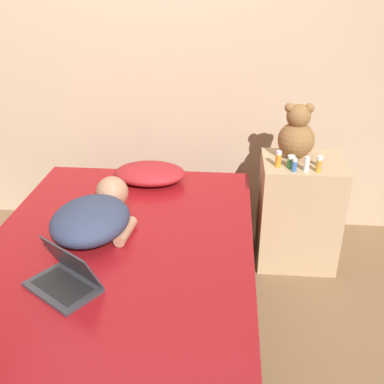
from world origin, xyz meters
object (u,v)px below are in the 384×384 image
(teddy_bear, at_px, (297,134))
(pillow, at_px, (150,173))
(bottle_pink, at_px, (320,162))
(bottle_blue, at_px, (294,165))
(laptop, at_px, (66,278))
(person_lying, at_px, (95,215))
(bottle_green, at_px, (291,162))
(bottle_orange, at_px, (278,159))
(bottle_white, at_px, (307,164))
(bottle_amber, at_px, (319,165))

(teddy_bear, bearing_deg, pillow, -177.18)
(bottle_pink, distance_m, bottle_blue, 0.18)
(laptop, distance_m, bottle_blue, 1.41)
(person_lying, distance_m, bottle_green, 1.17)
(teddy_bear, distance_m, bottle_green, 0.21)
(bottle_orange, bearing_deg, laptop, -134.98)
(bottle_blue, distance_m, bottle_orange, 0.11)
(laptop, bearing_deg, teddy_bear, 80.35)
(bottle_pink, bearing_deg, person_lying, -157.00)
(bottle_green, relative_size, bottle_white, 0.85)
(person_lying, xyz_separation_m, laptop, (0.00, -0.47, -0.04))
(teddy_bear, relative_size, bottle_blue, 4.30)
(bottle_orange, xyz_separation_m, bottle_white, (0.16, -0.05, -0.00))
(bottle_blue, bearing_deg, teddy_bear, 82.87)
(person_lying, height_order, bottle_blue, bottle_blue)
(bottle_pink, height_order, bottle_green, bottle_green)
(bottle_pink, distance_m, bottle_orange, 0.25)
(pillow, xyz_separation_m, bottle_green, (0.87, -0.12, 0.16))
(person_lying, bearing_deg, bottle_orange, 33.63)
(laptop, relative_size, bottle_amber, 3.92)
(laptop, xyz_separation_m, bottle_green, (1.05, 0.97, 0.18))
(bottle_orange, bearing_deg, bottle_green, -6.01)
(bottle_green, bearing_deg, bottle_blue, -75.75)
(pillow, distance_m, bottle_blue, 0.91)
(laptop, relative_size, bottle_pink, 5.33)
(bottle_blue, bearing_deg, bottle_green, 104.25)
(pillow, distance_m, bottle_pink, 1.06)
(pillow, xyz_separation_m, bottle_white, (0.95, -0.17, 0.17))
(pillow, xyz_separation_m, bottle_pink, (1.04, -0.10, 0.16))
(pillow, xyz_separation_m, teddy_bear, (0.91, 0.04, 0.28))
(bottle_blue, bearing_deg, bottle_orange, 145.13)
(pillow, relative_size, bottle_orange, 4.62)
(bottle_pink, xyz_separation_m, bottle_blue, (-0.16, -0.07, 0.00))
(person_lying, relative_size, laptop, 1.77)
(bottle_white, bearing_deg, laptop, -140.77)
(bottle_white, bearing_deg, bottle_green, 152.73)
(teddy_bear, bearing_deg, bottle_white, -78.56)
(bottle_green, bearing_deg, person_lying, -154.65)
(person_lying, distance_m, teddy_bear, 1.30)
(bottle_amber, relative_size, bottle_orange, 0.96)
(bottle_pink, distance_m, bottle_white, 0.11)
(bottle_pink, xyz_separation_m, bottle_amber, (-0.02, -0.07, 0.01))
(bottle_amber, height_order, bottle_orange, bottle_orange)
(person_lying, bearing_deg, bottle_white, 28.11)
(teddy_bear, height_order, bottle_orange, teddy_bear)
(laptop, relative_size, bottle_green, 4.96)
(person_lying, bearing_deg, pillow, 79.86)
(bottle_blue, bearing_deg, bottle_white, 7.97)
(bottle_green, xyz_separation_m, bottle_orange, (-0.07, 0.01, 0.01))
(person_lying, xyz_separation_m, bottle_amber, (1.20, 0.45, 0.14))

